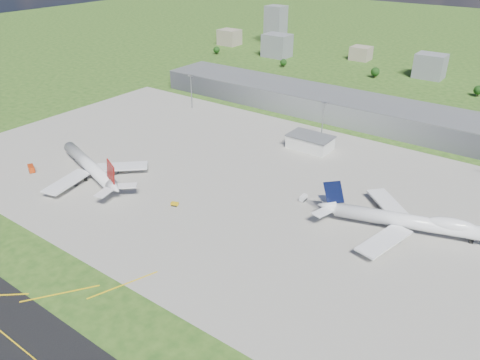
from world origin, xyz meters
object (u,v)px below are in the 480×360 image
Objects in this scene: airliner_red_twin at (91,167)px; van_white_near at (303,198)px; airliner_blue_quad at (409,221)px; tug_yellow at (175,204)px; crash_tender at (31,169)px; van_white_far at (462,235)px.

airliner_red_twin reaches higher than van_white_near.
airliner_blue_quad is 18.97× the size of tug_yellow.
crash_tender reaches higher than tug_yellow.
airliner_blue_quad reaches higher than van_white_far.
airliner_red_twin reaches higher than tug_yellow.
van_white_far is (20.53, 10.63, -4.53)m from airliner_blue_quad.
crash_tender is at bearing 173.30° from tug_yellow.
crash_tender is (-32.05, -16.23, -3.83)m from airliner_red_twin.
airliner_blue_quad is at bearing -146.22° from airliner_red_twin.
airliner_red_twin is 58.84m from tug_yellow.
van_white_near is (138.67, 61.16, -0.38)m from crash_tender.
airliner_red_twin is 164.94m from airliner_blue_quad.
van_white_near is at bearing 21.97° from tug_yellow.
van_white_near is (-51.34, -2.52, -4.34)m from airliner_blue_quad.
tug_yellow is at bearing 35.82° from crash_tender.
airliner_red_twin reaches higher than airliner_blue_quad.
van_white_near is at bearing 47.43° from crash_tender.
van_white_near reaches higher than van_white_far.
airliner_blue_quad reaches higher than van_white_near.
crash_tender is at bearing 112.05° from van_white_near.
van_white_near is at bearing -173.22° from van_white_far.
airliner_blue_quad is 23.56m from van_white_far.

